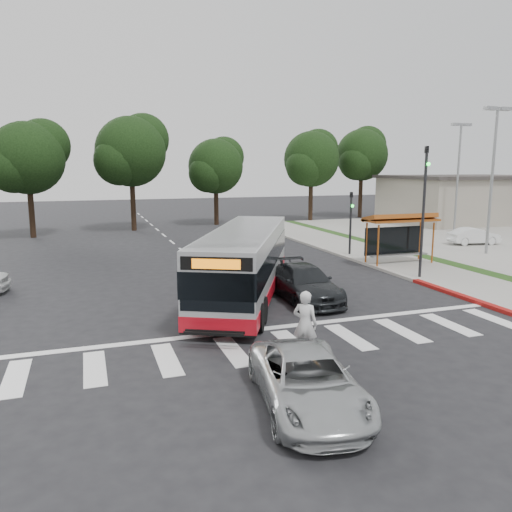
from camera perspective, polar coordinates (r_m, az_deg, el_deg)
name	(u,v)px	position (r m, az deg, el deg)	size (l,w,h in m)	color
ground	(245,304)	(20.51, -1.21, -5.45)	(140.00, 140.00, 0.00)	black
sidewalk_east	(373,255)	(32.22, 13.24, 0.12)	(4.00, 40.00, 0.12)	gray
curb_east	(345,257)	(31.21, 10.12, -0.06)	(0.30, 40.00, 0.15)	#9E9991
curb_east_red	(459,295)	(23.18, 22.18, -4.19)	(0.32, 6.00, 0.15)	maroon
parking_lot	(499,242)	(41.25, 26.01, 1.49)	(18.00, 36.00, 0.10)	gray
commercial_building	(463,200)	(54.53, 22.56, 5.88)	(14.00, 10.00, 4.40)	#9D9483
building_roof_cap	(464,177)	(54.44, 22.73, 8.34)	(14.60, 10.60, 0.30)	#383330
crosswalk_ladder	(294,344)	(16.04, 4.32, -9.96)	(18.00, 2.60, 0.01)	silver
bus_shelter	(399,224)	(29.41, 16.08, 3.57)	(4.20, 1.60, 2.86)	#A04F1A
traffic_signal_ne_tall	(424,201)	(25.67, 18.65, 5.96)	(0.18, 0.37, 6.50)	black
traffic_signal_ne_short	(351,217)	(31.60, 10.78, 4.45)	(0.18, 0.37, 4.00)	black
lot_light_front	(493,161)	(34.53, 25.50, 9.82)	(1.90, 0.35, 9.01)	gray
lot_light_mid	(459,162)	(45.96, 22.16, 9.89)	(1.90, 0.35, 9.01)	gray
tree_ne_a	(312,158)	(51.83, 6.40, 11.04)	(6.16, 5.74, 9.30)	black
tree_ne_b	(362,154)	(56.90, 12.05, 11.33)	(6.16, 5.74, 10.02)	black
tree_north_a	(132,150)	(45.10, -14.02, 11.63)	(6.60, 6.15, 10.17)	black
tree_north_b	(216,165)	(48.41, -4.57, 10.28)	(5.72, 5.33, 8.43)	black
tree_north_c	(28,157)	(43.07, -24.57, 10.27)	(6.16, 5.74, 9.30)	black
transit_bus	(245,264)	(21.04, -1.29, -0.93)	(2.47, 11.39, 2.94)	#B2B4B7
pedestrian	(305,324)	(14.73, 5.63, -7.74)	(0.73, 0.48, 1.99)	silver
dark_sedan	(304,283)	(20.97, 5.52, -3.10)	(2.03, 5.00, 1.45)	black
silver_suv_south	(307,381)	(11.90, 5.89, -14.02)	(2.15, 4.67, 1.30)	#ACB0B2
parked_car_1	(474,236)	(38.61, 23.63, 2.11)	(1.25, 3.59, 1.18)	silver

